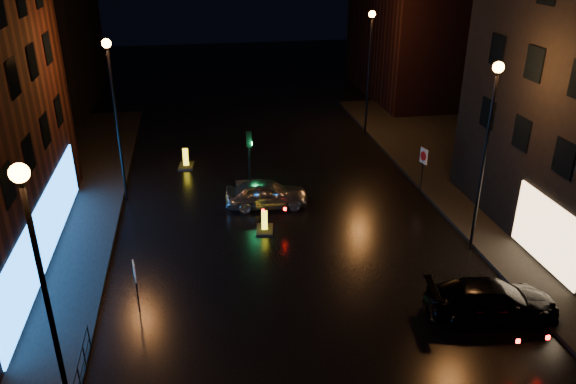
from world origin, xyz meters
name	(u,v)px	position (x,y,z in m)	size (l,w,h in m)	color
ground	(334,361)	(0.00, 0.00, 0.00)	(120.00, 120.00, 0.00)	black
pavement_right	(568,216)	(14.00, 8.00, 0.07)	(12.00, 44.00, 0.15)	black
building_far_left	(33,15)	(-16.00, 35.00, 7.00)	(8.00, 16.00, 14.00)	black
building_far_right	(417,23)	(15.00, 32.00, 6.00)	(8.00, 14.00, 12.00)	black
street_lamp_lnear	(41,274)	(-7.80, -2.00, 5.56)	(0.44, 0.44, 8.37)	black
street_lamp_lfar	(114,97)	(-7.80, 14.00, 5.56)	(0.44, 0.44, 8.37)	black
street_lamp_rnear	(488,131)	(7.80, 6.00, 5.56)	(0.44, 0.44, 8.37)	black
street_lamp_rfar	(370,55)	(7.80, 22.00, 5.56)	(0.44, 0.44, 8.37)	black
traffic_signal	(250,182)	(-1.20, 14.00, 0.50)	(1.40, 2.40, 3.45)	black
silver_hatchback	(267,193)	(-0.57, 11.89, 0.72)	(1.70, 4.22, 1.44)	#9D9FA5
dark_sedan	(492,300)	(6.27, 1.36, 0.70)	(1.97, 4.84, 1.40)	black
bollard_near	(265,226)	(-1.04, 9.29, 0.22)	(0.96, 1.28, 1.02)	black
bollard_far	(186,163)	(-4.64, 18.10, 0.25)	(1.04, 1.42, 1.15)	black
road_sign_left	(135,276)	(-6.50, 3.84, 1.60)	(0.14, 0.51, 2.13)	black
road_sign_right	(423,160)	(7.90, 12.11, 1.92)	(0.19, 0.62, 2.56)	black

